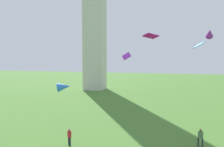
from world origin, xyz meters
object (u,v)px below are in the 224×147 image
(kite_flying_0, at_px, (199,45))
(kite_flying_6, at_px, (210,33))
(monument_obelisk, at_px, (95,5))
(kite_flying_2, at_px, (126,56))
(person_2, at_px, (69,136))
(person_0, at_px, (200,137))
(kite_flying_1, at_px, (151,36))
(kite_flying_3, at_px, (64,87))

(kite_flying_0, height_order, kite_flying_6, kite_flying_6)
(monument_obelisk, bearing_deg, kite_flying_6, -44.88)
(kite_flying_0, relative_size, kite_flying_2, 1.10)
(monument_obelisk, bearing_deg, kite_flying_2, -63.10)
(person_2, bearing_deg, person_0, -122.13)
(person_0, height_order, person_2, person_0)
(kite_flying_0, height_order, kite_flying_1, kite_flying_0)
(monument_obelisk, height_order, person_0, monument_obelisk)
(person_0, relative_size, kite_flying_0, 0.98)
(monument_obelisk, xyz_separation_m, kite_flying_1, (18.22, -41.71, -12.24))
(person_2, bearing_deg, kite_flying_2, -64.90)
(person_2, relative_size, kite_flying_2, 1.02)
(person_2, distance_m, kite_flying_0, 19.87)
(kite_flying_1, bearing_deg, person_0, 15.04)
(person_2, height_order, kite_flying_3, kite_flying_3)
(person_2, distance_m, kite_flying_6, 22.58)
(monument_obelisk, height_order, person_2, monument_obelisk)
(kite_flying_2, distance_m, kite_flying_6, 11.70)
(kite_flying_0, xyz_separation_m, kite_flying_6, (1.48, 1.66, 1.63))
(person_2, xyz_separation_m, kite_flying_2, (3.87, 10.38, 8.04))
(person_0, distance_m, kite_flying_6, 15.10)
(person_2, xyz_separation_m, kite_flying_3, (-2.13, 3.27, 4.48))
(person_2, distance_m, kite_flying_1, 13.26)
(person_0, distance_m, kite_flying_2, 14.16)
(person_2, height_order, kite_flying_1, kite_flying_1)
(kite_flying_0, height_order, kite_flying_3, kite_flying_0)
(kite_flying_2, height_order, kite_flying_3, kite_flying_2)
(monument_obelisk, distance_m, kite_flying_6, 36.49)
(kite_flying_0, relative_size, kite_flying_6, 1.01)
(monument_obelisk, xyz_separation_m, kite_flying_6, (24.76, -24.66, -10.51))
(person_0, height_order, kite_flying_3, kite_flying_3)
(person_2, distance_m, kite_flying_3, 5.94)
(person_0, xyz_separation_m, person_2, (-12.76, -2.79, -0.05))
(person_2, relative_size, kite_flying_0, 0.93)
(monument_obelisk, distance_m, person_0, 46.72)
(monument_obelisk, xyz_separation_m, kite_flying_2, (13.75, -27.11, -13.61))
(kite_flying_6, bearing_deg, kite_flying_0, -126.01)
(kite_flying_1, relative_size, kite_flying_3, 0.65)
(person_0, relative_size, kite_flying_2, 1.08)
(kite_flying_1, xyz_separation_m, kite_flying_6, (6.54, 17.06, 1.73))
(kite_flying_1, height_order, kite_flying_2, kite_flying_1)
(person_2, bearing_deg, kite_flying_3, -11.37)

